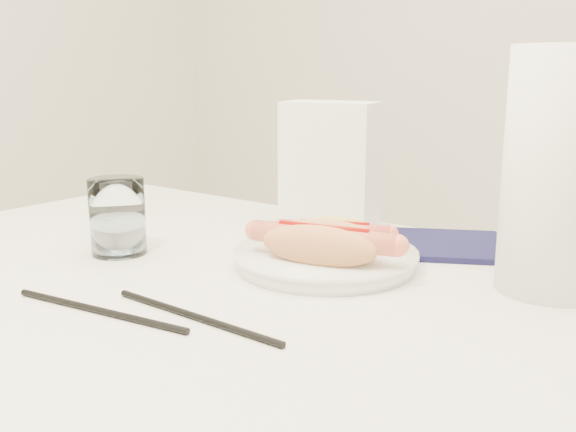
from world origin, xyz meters
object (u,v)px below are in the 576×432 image
Objects in this scene: plate at (325,260)px; hotdog_right at (323,244)px; napkin_box at (330,163)px; paper_towel_roll at (560,172)px; table at (217,315)px; water_glass at (118,216)px; hotdog_left at (334,235)px.

plate is 1.24× the size of hotdog_right.
napkin_box is 0.44m from paper_towel_roll.
water_glass reaches higher than table.
paper_towel_roll is (0.28, 0.06, 0.11)m from hotdog_left.
water_glass is (-0.18, -0.01, 0.12)m from table.
water_glass is (-0.28, -0.16, 0.02)m from hotdog_left.
table is 5.98× the size of hotdog_right.
napkin_box is at bearing 122.32° from plate.
water_glass reaches higher than hotdog_right.
table is 0.17m from plate.
water_glass is 0.38m from napkin_box.
paper_towel_roll is at bearing -29.16° from napkin_box.
paper_towel_roll is (0.28, 0.09, 0.14)m from plate.
table is at bearing -147.30° from hotdog_left.
napkin_box reaches higher than hotdog_left.
napkin_box is (-0.14, 0.20, 0.07)m from hotdog_left.
hotdog_left is (-0.00, 0.03, 0.03)m from plate.
plate is 1.16× the size of napkin_box.
hotdog_left is at bearing 55.02° from table.
hotdog_right reaches higher than table.
hotdog_left is at bearing 97.61° from hotdog_right.
napkin_box is (0.14, 0.35, 0.05)m from water_glass.
table is 0.22m from water_glass.
paper_towel_roll is (0.42, -0.13, 0.04)m from napkin_box.
plate is 0.32m from paper_towel_roll.
table is 0.38m from napkin_box.
hotdog_left is 0.72× the size of napkin_box.
hotdog_right is at bearing -69.51° from napkin_box.
water_glass is 0.38× the size of paper_towel_roll.
napkin_box is (-0.14, 0.22, 0.10)m from plate.
water_glass is (-0.29, -0.13, 0.05)m from plate.
plate is at bearing 48.54° from table.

